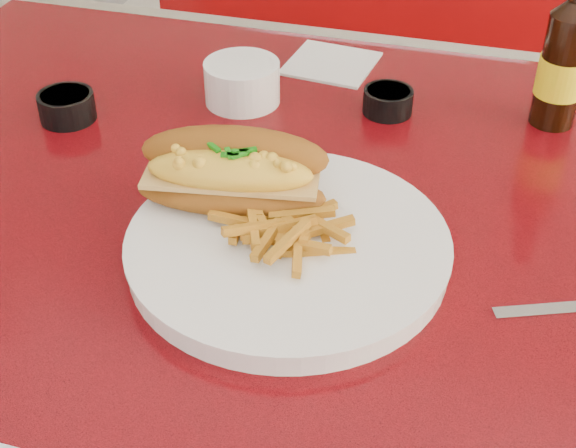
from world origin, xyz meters
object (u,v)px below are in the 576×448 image
(mac_hoagie, at_px, (232,173))
(sauce_cup_right, at_px, (388,100))
(booth_bench_far, at_px, (394,168))
(fork, at_px, (326,231))
(diner_table, at_px, (298,299))
(dinner_plate, at_px, (288,247))
(sauce_cup_left, at_px, (67,105))
(gravy_ramekin, at_px, (242,81))
(beer_bottle, at_px, (564,60))

(mac_hoagie, xyz_separation_m, sauce_cup_right, (0.11, 0.26, -0.04))
(booth_bench_far, distance_m, fork, 1.03)
(diner_table, xyz_separation_m, fork, (0.05, -0.09, 0.18))
(dinner_plate, xyz_separation_m, fork, (0.03, 0.02, 0.01))
(sauce_cup_right, bearing_deg, mac_hoagie, -112.78)
(diner_table, distance_m, sauce_cup_left, 0.37)
(dinner_plate, relative_size, gravy_ramekin, 3.88)
(mac_hoagie, distance_m, beer_bottle, 0.43)
(sauce_cup_left, bearing_deg, fork, -23.71)
(dinner_plate, relative_size, sauce_cup_right, 4.98)
(dinner_plate, height_order, fork, dinner_plate)
(fork, bearing_deg, sauce_cup_left, 41.02)
(mac_hoagie, xyz_separation_m, sauce_cup_left, (-0.26, 0.14, -0.04))
(gravy_ramekin, height_order, sauce_cup_right, gravy_ramekin)
(diner_table, bearing_deg, beer_bottle, 41.02)
(dinner_plate, bearing_deg, mac_hoagie, 147.86)
(dinner_plate, xyz_separation_m, beer_bottle, (0.24, 0.34, 0.07))
(mac_hoagie, distance_m, gravy_ramekin, 0.25)
(booth_bench_far, height_order, beer_bottle, beer_bottle)
(fork, height_order, gravy_ramekin, gravy_ramekin)
(booth_bench_far, distance_m, beer_bottle, 0.85)
(booth_bench_far, bearing_deg, beer_bottle, -66.37)
(diner_table, xyz_separation_m, booth_bench_far, (0.00, 0.81, -0.32))
(sauce_cup_right, bearing_deg, beer_bottle, 9.01)
(booth_bench_far, relative_size, gravy_ramekin, 12.60)
(diner_table, height_order, mac_hoagie, mac_hoagie)
(diner_table, height_order, beer_bottle, beer_bottle)
(gravy_ramekin, distance_m, sauce_cup_right, 0.18)
(booth_bench_far, bearing_deg, gravy_ramekin, -100.74)
(diner_table, relative_size, sauce_cup_left, 16.91)
(dinner_plate, height_order, gravy_ramekin, gravy_ramekin)
(mac_hoagie, bearing_deg, beer_bottle, 34.66)
(gravy_ramekin, bearing_deg, booth_bench_far, 79.26)
(sauce_cup_left, bearing_deg, diner_table, -12.29)
(booth_bench_far, xyz_separation_m, sauce_cup_right, (0.06, -0.62, 0.50))
(beer_bottle, bearing_deg, booth_bench_far, 113.63)
(sauce_cup_right, bearing_deg, fork, -91.88)
(mac_hoagie, xyz_separation_m, fork, (0.10, -0.02, -0.04))
(sauce_cup_left, relative_size, beer_bottle, 0.33)
(sauce_cup_left, bearing_deg, booth_bench_far, 67.15)
(sauce_cup_left, distance_m, beer_bottle, 0.59)
(diner_table, relative_size, mac_hoagie, 6.12)
(sauce_cup_right, bearing_deg, sauce_cup_left, -161.60)
(fork, xyz_separation_m, sauce_cup_left, (-0.36, 0.16, -0.00))
(diner_table, relative_size, fork, 9.15)
(diner_table, distance_m, dinner_plate, 0.21)
(gravy_ramekin, bearing_deg, beer_bottle, 8.04)
(diner_table, relative_size, gravy_ramekin, 12.91)
(beer_bottle, bearing_deg, sauce_cup_left, -164.75)
(dinner_plate, distance_m, fork, 0.04)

